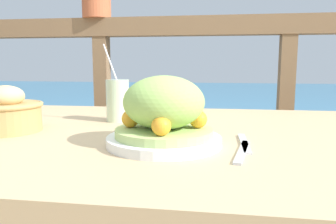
# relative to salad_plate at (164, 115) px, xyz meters

# --- Properties ---
(patio_table) EXTENTS (1.30, 0.94, 0.71)m
(patio_table) POSITION_rel_salad_plate_xyz_m (-0.01, 0.15, -0.15)
(patio_table) COLOR tan
(patio_table) RESTS_ON ground_plane
(railing_fence) EXTENTS (2.80, 0.08, 1.12)m
(railing_fence) POSITION_rel_salad_plate_xyz_m (-0.01, 0.92, 0.01)
(railing_fence) COLOR brown
(railing_fence) RESTS_ON ground_plane
(sea_backdrop) EXTENTS (12.00, 4.00, 0.54)m
(sea_backdrop) POSITION_rel_salad_plate_xyz_m (-0.01, 3.42, -0.51)
(sea_backdrop) COLOR teal
(sea_backdrop) RESTS_ON ground_plane
(salad_plate) EXTENTS (0.26, 0.26, 0.16)m
(salad_plate) POSITION_rel_salad_plate_xyz_m (0.00, 0.00, 0.00)
(salad_plate) COLOR white
(salad_plate) RESTS_ON patio_table
(drink_glass) EXTENTS (0.08, 0.07, 0.24)m
(drink_glass) POSITION_rel_salad_plate_xyz_m (-0.19, 0.28, -0.00)
(drink_glass) COLOR beige
(drink_glass) RESTS_ON patio_table
(bread_basket) EXTENTS (0.19, 0.19, 0.12)m
(bread_basket) POSITION_rel_salad_plate_xyz_m (-0.44, 0.09, -0.02)
(bread_basket) COLOR tan
(bread_basket) RESTS_ON patio_table
(fork) EXTENTS (0.05, 0.18, 0.00)m
(fork) POSITION_rel_salad_plate_xyz_m (0.17, -0.04, -0.06)
(fork) COLOR silver
(fork) RESTS_ON patio_table
(knife) EXTENTS (0.02, 0.18, 0.00)m
(knife) POSITION_rel_salad_plate_xyz_m (0.18, 0.03, -0.06)
(knife) COLOR silver
(knife) RESTS_ON patio_table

